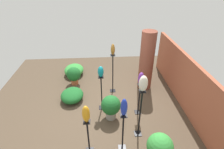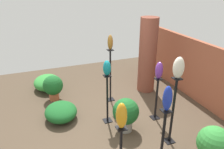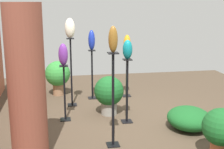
{
  "view_description": "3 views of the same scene",
  "coord_description": "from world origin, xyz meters",
  "px_view_note": "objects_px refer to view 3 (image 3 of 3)",
  "views": [
    {
      "loc": [
        4.5,
        -0.09,
        3.94
      ],
      "look_at": [
        -0.17,
        0.24,
        1.18
      ],
      "focal_mm": 28.0,
      "sensor_mm": 36.0,
      "label": 1
    },
    {
      "loc": [
        4.2,
        -1.6,
        3.18
      ],
      "look_at": [
        -0.05,
        0.04,
        1.19
      ],
      "focal_mm": 35.0,
      "sensor_mm": 36.0,
      "label": 2
    },
    {
      "loc": [
        -5.46,
        1.11,
        2.24
      ],
      "look_at": [
        -0.11,
        0.2,
        0.97
      ],
      "focal_mm": 50.0,
      "sensor_mm": 36.0,
      "label": 3
    }
  ],
  "objects_px": {
    "pedestal_ivory": "(71,75)",
    "art_vase_teal": "(128,50)",
    "pedestal_cobalt": "(92,77)",
    "art_vase_cobalt": "(92,40)",
    "art_vase_amber": "(127,44)",
    "pedestal_bronze": "(113,104)",
    "potted_plant_mid_right": "(58,75)",
    "potted_plant_front_left": "(221,129)",
    "pedestal_teal": "(127,94)",
    "art_vase_bronze": "(113,39)",
    "brick_pillar": "(27,85)",
    "pedestal_violet": "(65,96)",
    "potted_plant_near_pillar": "(109,93)",
    "art_vase_ivory": "(70,28)",
    "pedestal_amber": "(127,77)",
    "art_vase_violet": "(63,55)"
  },
  "relations": [
    {
      "from": "pedestal_violet",
      "to": "potted_plant_near_pillar",
      "type": "height_order",
      "value": "pedestal_violet"
    },
    {
      "from": "pedestal_violet",
      "to": "art_vase_teal",
      "type": "distance_m",
      "value": 1.49
    },
    {
      "from": "art_vase_cobalt",
      "to": "potted_plant_mid_right",
      "type": "distance_m",
      "value": 1.25
    },
    {
      "from": "art_vase_bronze",
      "to": "art_vase_violet",
      "type": "relative_size",
      "value": 0.96
    },
    {
      "from": "art_vase_cobalt",
      "to": "art_vase_teal",
      "type": "height_order",
      "value": "art_vase_cobalt"
    },
    {
      "from": "pedestal_ivory",
      "to": "pedestal_cobalt",
      "type": "height_order",
      "value": "pedestal_ivory"
    },
    {
      "from": "art_vase_teal",
      "to": "potted_plant_mid_right",
      "type": "height_order",
      "value": "art_vase_teal"
    },
    {
      "from": "pedestal_bronze",
      "to": "potted_plant_mid_right",
      "type": "height_order",
      "value": "pedestal_bronze"
    },
    {
      "from": "brick_pillar",
      "to": "pedestal_ivory",
      "type": "bearing_deg",
      "value": -16.87
    },
    {
      "from": "art_vase_violet",
      "to": "potted_plant_front_left",
      "type": "relative_size",
      "value": 0.57
    },
    {
      "from": "potted_plant_front_left",
      "to": "art_vase_teal",
      "type": "bearing_deg",
      "value": 35.01
    },
    {
      "from": "brick_pillar",
      "to": "pedestal_cobalt",
      "type": "height_order",
      "value": "brick_pillar"
    },
    {
      "from": "pedestal_bronze",
      "to": "art_vase_cobalt",
      "type": "height_order",
      "value": "art_vase_cobalt"
    },
    {
      "from": "pedestal_violet",
      "to": "art_vase_violet",
      "type": "relative_size",
      "value": 2.6
    },
    {
      "from": "brick_pillar",
      "to": "art_vase_violet",
      "type": "xyz_separation_m",
      "value": [
        1.45,
        -0.53,
        0.17
      ]
    },
    {
      "from": "pedestal_teal",
      "to": "art_vase_bronze",
      "type": "height_order",
      "value": "art_vase_bronze"
    },
    {
      "from": "art_vase_cobalt",
      "to": "art_vase_amber",
      "type": "relative_size",
      "value": 1.03
    },
    {
      "from": "potted_plant_near_pillar",
      "to": "pedestal_violet",
      "type": "bearing_deg",
      "value": 100.67
    },
    {
      "from": "pedestal_teal",
      "to": "art_vase_bronze",
      "type": "xyz_separation_m",
      "value": [
        -0.93,
        0.43,
        1.14
      ]
    },
    {
      "from": "pedestal_violet",
      "to": "art_vase_bronze",
      "type": "bearing_deg",
      "value": -149.67
    },
    {
      "from": "pedestal_cobalt",
      "to": "art_vase_ivory",
      "type": "bearing_deg",
      "value": 131.13
    },
    {
      "from": "pedestal_cobalt",
      "to": "potted_plant_front_left",
      "type": "relative_size",
      "value": 1.57
    },
    {
      "from": "pedestal_cobalt",
      "to": "pedestal_amber",
      "type": "xyz_separation_m",
      "value": [
        0.03,
        -0.83,
        -0.05
      ]
    },
    {
      "from": "pedestal_ivory",
      "to": "potted_plant_mid_right",
      "type": "bearing_deg",
      "value": 19.58
    },
    {
      "from": "pedestal_ivory",
      "to": "art_vase_teal",
      "type": "xyz_separation_m",
      "value": [
        -1.16,
        -0.98,
        0.7
      ]
    },
    {
      "from": "pedestal_cobalt",
      "to": "potted_plant_front_left",
      "type": "xyz_separation_m",
      "value": [
        -3.13,
        -1.56,
        -0.1
      ]
    },
    {
      "from": "art_vase_ivory",
      "to": "art_vase_teal",
      "type": "xyz_separation_m",
      "value": [
        -1.16,
        -0.98,
        -0.3
      ]
    },
    {
      "from": "art_vase_cobalt",
      "to": "pedestal_ivory",
      "type": "bearing_deg",
      "value": 131.13
    },
    {
      "from": "pedestal_amber",
      "to": "art_vase_teal",
      "type": "distance_m",
      "value": 1.9
    },
    {
      "from": "pedestal_violet",
      "to": "art_vase_amber",
      "type": "distance_m",
      "value": 2.14
    },
    {
      "from": "pedestal_ivory",
      "to": "pedestal_cobalt",
      "type": "relative_size",
      "value": 1.29
    },
    {
      "from": "art_vase_teal",
      "to": "potted_plant_near_pillar",
      "type": "relative_size",
      "value": 0.45
    },
    {
      "from": "art_vase_amber",
      "to": "art_vase_teal",
      "type": "bearing_deg",
      "value": 167.9
    },
    {
      "from": "art_vase_amber",
      "to": "potted_plant_mid_right",
      "type": "distance_m",
      "value": 1.84
    },
    {
      "from": "pedestal_amber",
      "to": "art_vase_amber",
      "type": "distance_m",
      "value": 0.79
    },
    {
      "from": "pedestal_amber",
      "to": "potted_plant_near_pillar",
      "type": "distance_m",
      "value": 1.31
    },
    {
      "from": "brick_pillar",
      "to": "pedestal_violet",
      "type": "distance_m",
      "value": 1.67
    },
    {
      "from": "pedestal_amber",
      "to": "art_vase_amber",
      "type": "bearing_deg",
      "value": 0.0
    },
    {
      "from": "pedestal_violet",
      "to": "art_vase_cobalt",
      "type": "xyz_separation_m",
      "value": [
        1.3,
        -0.67,
        0.89
      ]
    },
    {
      "from": "brick_pillar",
      "to": "pedestal_amber",
      "type": "bearing_deg",
      "value": -36.22
    },
    {
      "from": "art_vase_amber",
      "to": "pedestal_violet",
      "type": "bearing_deg",
      "value": 131.4
    },
    {
      "from": "pedestal_teal",
      "to": "art_vase_cobalt",
      "type": "relative_size",
      "value": 2.64
    },
    {
      "from": "pedestal_ivory",
      "to": "art_vase_violet",
      "type": "height_order",
      "value": "art_vase_violet"
    },
    {
      "from": "pedestal_cobalt",
      "to": "art_vase_teal",
      "type": "xyz_separation_m",
      "value": [
        -1.6,
        -0.49,
        0.87
      ]
    },
    {
      "from": "brick_pillar",
      "to": "pedestal_ivory",
      "type": "relative_size",
      "value": 1.51
    },
    {
      "from": "pedestal_bronze",
      "to": "potted_plant_front_left",
      "type": "relative_size",
      "value": 2.04
    },
    {
      "from": "pedestal_cobalt",
      "to": "potted_plant_mid_right",
      "type": "bearing_deg",
      "value": 62.92
    },
    {
      "from": "brick_pillar",
      "to": "pedestal_violet",
      "type": "height_order",
      "value": "brick_pillar"
    },
    {
      "from": "art_vase_bronze",
      "to": "art_vase_cobalt",
      "type": "bearing_deg",
      "value": 1.29
    },
    {
      "from": "art_vase_violet",
      "to": "art_vase_bronze",
      "type": "bearing_deg",
      "value": -149.67
    }
  ]
}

